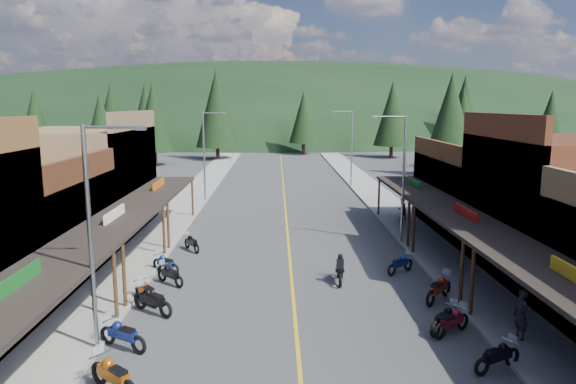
{
  "coord_description": "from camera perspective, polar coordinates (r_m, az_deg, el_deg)",
  "views": [
    {
      "loc": [
        -0.74,
        -23.1,
        8.65
      ],
      "look_at": [
        0.01,
        9.77,
        3.0
      ],
      "focal_mm": 32.0,
      "sensor_mm": 36.0,
      "label": 1
    }
  ],
  "objects": [
    {
      "name": "centerline",
      "position": [
        43.97,
        -0.32,
        -1.59
      ],
      "size": [
        0.15,
        90.0,
        0.01
      ],
      "primitive_type": "cube",
      "color": "gold",
      "rests_on": "ground"
    },
    {
      "name": "bike_east_5",
      "position": [
        20.94,
        17.76,
        -13.43
      ],
      "size": [
        2.0,
        1.7,
        1.14
      ],
      "primitive_type": null,
      "rotation": [
        0.0,
        0.0,
        -0.95
      ],
      "color": "maroon",
      "rests_on": "ground"
    },
    {
      "name": "bike_west_6",
      "position": [
        22.51,
        -14.84,
        -11.42
      ],
      "size": [
        2.26,
        1.96,
        1.29
      ],
      "primitive_type": null,
      "rotation": [
        0.0,
        0.0,
        0.93
      ],
      "color": "black",
      "rests_on": "ground"
    },
    {
      "name": "bike_west_5",
      "position": [
        19.79,
        -17.92,
        -14.71
      ],
      "size": [
        2.2,
        1.7,
        1.22
      ],
      "primitive_type": null,
      "rotation": [
        0.0,
        0.0,
        1.04
      ],
      "color": "navy",
      "rests_on": "ground"
    },
    {
      "name": "sidewalk_east",
      "position": [
        44.95,
        10.84,
        -1.42
      ],
      "size": [
        3.4,
        94.0,
        0.15
      ],
      "primitive_type": "cube",
      "color": "gray",
      "rests_on": "ground"
    },
    {
      "name": "pine_11",
      "position": [
        64.54,
        17.61,
        8.0
      ],
      "size": [
        5.82,
        5.82,
        12.4
      ],
      "color": "black",
      "rests_on": "ground"
    },
    {
      "name": "shop_west_3",
      "position": [
        37.15,
        -21.86,
        1.11
      ],
      "size": [
        10.9,
        10.2,
        8.2
      ],
      "color": "brown",
      "rests_on": "ground"
    },
    {
      "name": "pine_0",
      "position": [
        93.75,
        -26.31,
        7.43
      ],
      "size": [
        5.04,
        5.04,
        11.0
      ],
      "color": "black",
      "rests_on": "ground"
    },
    {
      "name": "streetlight_2",
      "position": [
        32.31,
        12.48,
        2.07
      ],
      "size": [
        2.16,
        0.18,
        8.0
      ],
      "color": "gray",
      "rests_on": "ground"
    },
    {
      "name": "pedestrian_east_b",
      "position": [
        38.96,
        12.53,
        -1.85
      ],
      "size": [
        0.92,
        0.86,
        1.65
      ],
      "primitive_type": "imported",
      "rotation": [
        0.0,
        0.0,
        3.8
      ],
      "color": "brown",
      "rests_on": "sidewalk_east"
    },
    {
      "name": "pine_4",
      "position": [
        85.2,
        11.53,
        8.61
      ],
      "size": [
        5.88,
        5.88,
        12.5
      ],
      "color": "black",
      "rests_on": "ground"
    },
    {
      "name": "bike_east_8",
      "position": [
        27.38,
        12.36,
        -7.71
      ],
      "size": [
        1.87,
        1.66,
        1.08
      ],
      "primitive_type": null,
      "rotation": [
        0.0,
        0.0,
        -0.9
      ],
      "color": "navy",
      "rests_on": "ground"
    },
    {
      "name": "bike_east_7",
      "position": [
        23.99,
        16.42,
        -10.14
      ],
      "size": [
        2.08,
        2.2,
        1.3
      ],
      "primitive_type": null,
      "rotation": [
        0.0,
        0.0,
        -0.73
      ],
      "color": "maroon",
      "rests_on": "ground"
    },
    {
      "name": "bike_west_7",
      "position": [
        23.74,
        -15.44,
        -10.53
      ],
      "size": [
        1.79,
        1.9,
        1.12
      ],
      "primitive_type": null,
      "rotation": [
        0.0,
        0.0,
        0.72
      ],
      "color": "#A5430B",
      "rests_on": "ground"
    },
    {
      "name": "pine_3",
      "position": [
        89.25,
        1.75,
        8.35
      ],
      "size": [
        5.04,
        5.04,
        11.0
      ],
      "color": "black",
      "rests_on": "ground"
    },
    {
      "name": "bike_west_9",
      "position": [
        27.5,
        -13.44,
        -7.64
      ],
      "size": [
        1.92,
        1.74,
        1.11
      ],
      "primitive_type": null,
      "rotation": [
        0.0,
        0.0,
        0.88
      ],
      "color": "navy",
      "rests_on": "ground"
    },
    {
      "name": "ground",
      "position": [
        24.68,
        0.5,
        -10.77
      ],
      "size": [
        220.0,
        220.0,
        0.0
      ],
      "primitive_type": "plane",
      "color": "#38383A",
      "rests_on": "ground"
    },
    {
      "name": "rider_on_bike",
      "position": [
        25.51,
        5.75,
        -8.68
      ],
      "size": [
        0.79,
        2.03,
        1.51
      ],
      "rotation": [
        0.0,
        0.0,
        -0.07
      ],
      "color": "black",
      "rests_on": "ground"
    },
    {
      "name": "sidewalk_west",
      "position": [
        44.66,
        -11.56,
        -1.52
      ],
      "size": [
        3.4,
        94.0,
        0.15
      ],
      "primitive_type": "cube",
      "color": "gray",
      "rests_on": "ground"
    },
    {
      "name": "bike_east_6",
      "position": [
        21.11,
        17.02,
        -13.24
      ],
      "size": [
        1.87,
        1.81,
        1.12
      ],
      "primitive_type": null,
      "rotation": [
        0.0,
        0.0,
        -0.82
      ],
      "color": "black",
      "rests_on": "ground"
    },
    {
      "name": "bike_west_4",
      "position": [
        17.14,
        -18.83,
        -18.6
      ],
      "size": [
        2.24,
        2.08,
        1.31
      ],
      "primitive_type": null,
      "rotation": [
        0.0,
        0.0,
        0.86
      ],
      "color": "#9D4E0B",
      "rests_on": "ground"
    },
    {
      "name": "pine_5",
      "position": [
        101.25,
        18.99,
        8.85
      ],
      "size": [
        6.72,
        6.72,
        14.0
      ],
      "color": "black",
      "rests_on": "ground"
    },
    {
      "name": "shop_east_2",
      "position": [
        29.19,
        28.56,
        -1.57
      ],
      "size": [
        10.9,
        9.0,
        8.2
      ],
      "color": "#562B19",
      "rests_on": "ground"
    },
    {
      "name": "streetlight_1",
      "position": [
        45.72,
        -9.14,
        4.37
      ],
      "size": [
        2.16,
        0.18,
        8.0
      ],
      "color": "gray",
      "rests_on": "ground"
    },
    {
      "name": "pine_9",
      "position": [
        72.49,
        18.81,
        7.44
      ],
      "size": [
        4.93,
        4.93,
        10.8
      ],
      "color": "black",
      "rests_on": "ground"
    },
    {
      "name": "pine_6",
      "position": [
        98.87,
        27.15,
        7.43
      ],
      "size": [
        5.04,
        5.04,
        11.0
      ],
      "color": "black",
      "rests_on": "ground"
    },
    {
      "name": "bike_west_8",
      "position": [
        25.74,
        -12.96,
        -8.85
      ],
      "size": [
        1.85,
        1.78,
        1.1
      ],
      "primitive_type": null,
      "rotation": [
        0.0,
        0.0,
        0.82
      ],
      "color": "black",
      "rests_on": "ground"
    },
    {
      "name": "bike_east_4",
      "position": [
        18.87,
        22.27,
        -16.41
      ],
      "size": [
        2.04,
        1.44,
        1.12
      ],
      "primitive_type": null,
      "rotation": [
        0.0,
        0.0,
        -1.12
      ],
      "color": "black",
      "rests_on": "ground"
    },
    {
      "name": "shop_east_3",
      "position": [
        37.83,
        21.24,
        -0.22
      ],
      "size": [
        10.9,
        10.2,
        6.2
      ],
      "color": "#4C2D16",
      "rests_on": "ground"
    },
    {
      "name": "pine_7",
      "position": [
        103.92,
        -19.03,
        8.44
      ],
      "size": [
        5.88,
        5.88,
        12.5
      ],
      "color": "black",
      "rests_on": "ground"
    },
    {
      "name": "pine_2",
      "position": [
        81.63,
        -7.93,
        9.19
      ],
      "size": [
        6.72,
        6.72,
        14.0
      ],
      "color": "black",
      "rests_on": "ground"
    },
    {
      "name": "shop_west_2",
      "position": [
        28.67,
        -28.34,
        -3.76
      ],
      "size": [
        10.9,
        9.0,
        6.2
      ],
      "color": "#3F2111",
      "rests_on": "ground"
    },
    {
      "name": "pine_10",
      "position": [
        75.13,
        -14.74,
        8.01
      ],
      "size": [
        5.38,
        5.38,
        11.6
      ],
      "color": "black",
      "rests_on": "ground"
    },
    {
      "name": "ridge_hill",
      "position": [
        158.34,
        -1.05,
        6.61
      ],
      "size": [
        310.0,
        140.0,
        60.0
      ],
      "primitive_type": "ellipsoid",
      "color": "black",
      "rests_on": "ground"
    },
    {
      "name": "pine_1",
      "position": [
        95.97,
        -15.51,
        8.56
      ],
      "size": [
        5.88,
        5.88,
        12.5
      ],
      "color": "black",
      "rests_on": "ground"
    },
    {
      "name": "pine_8",
      "position": [
        66.64,
        -20.06,
        6.87
      ],
      "size": [
        4.48,
        4.48,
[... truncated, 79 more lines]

